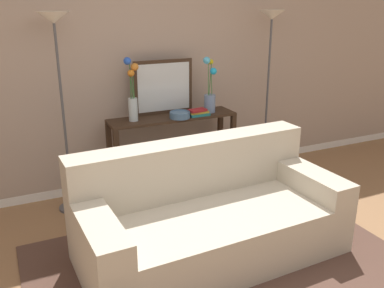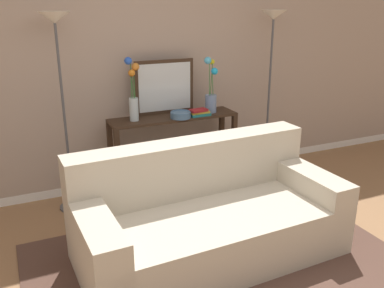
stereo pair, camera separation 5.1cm
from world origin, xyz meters
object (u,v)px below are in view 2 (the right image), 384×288
object	(u,v)px
console_table	(174,139)
fruit_bowl	(181,115)
vase_tall_flowers	(133,94)
vase_short_flowers	(211,94)
floor_lamp_left	(58,58)
wall_mirror	(165,87)
floor_lamp_right	(272,48)
book_row_under_console	(143,189)
couch	(207,218)
book_stack	(199,113)

from	to	relation	value
console_table	fruit_bowl	bearing A→B (deg)	-68.81
console_table	vase_tall_flowers	xyz separation A→B (m)	(-0.42, -0.01, 0.53)
vase_tall_flowers	vase_short_flowers	size ratio (longest dim) A/B	1.07
floor_lamp_left	wall_mirror	world-z (taller)	floor_lamp_left
floor_lamp_right	book_row_under_console	distance (m)	2.07
fruit_bowl	wall_mirror	bearing A→B (deg)	108.08
couch	book_row_under_console	world-z (taller)	couch
floor_lamp_left	vase_short_flowers	xyz separation A→B (m)	(1.52, -0.01, -0.45)
vase_tall_flowers	book_row_under_console	distance (m)	1.04
fruit_bowl	book_row_under_console	size ratio (longest dim) A/B	0.52
floor_lamp_right	fruit_bowl	xyz separation A→B (m)	(-1.12, -0.09, -0.61)
floor_lamp_left	vase_short_flowers	distance (m)	1.58
floor_lamp_left	floor_lamp_right	size ratio (longest dim) A/B	1.00
floor_lamp_right	console_table	bearing A→B (deg)	179.30
vase_tall_flowers	wall_mirror	bearing A→B (deg)	20.57
console_table	fruit_bowl	distance (m)	0.31
couch	book_stack	bearing A→B (deg)	67.91
vase_tall_flowers	floor_lamp_left	bearing A→B (deg)	-179.40
vase_tall_flowers	book_row_under_console	bearing A→B (deg)	6.22
floor_lamp_left	book_stack	distance (m)	1.48
console_table	floor_lamp_right	world-z (taller)	floor_lamp_right
vase_short_flowers	floor_lamp_right	bearing A→B (deg)	0.45
floor_lamp_right	wall_mirror	bearing A→B (deg)	172.81
wall_mirror	book_stack	size ratio (longest dim) A/B	2.93
console_table	floor_lamp_right	xyz separation A→B (m)	(1.16, -0.01, 0.90)
vase_short_flowers	fruit_bowl	distance (m)	0.43
couch	book_stack	distance (m)	1.37
couch	vase_tall_flowers	size ratio (longest dim) A/B	3.35
floor_lamp_right	vase_tall_flowers	xyz separation A→B (m)	(-1.59, 0.01, -0.37)
vase_short_flowers	wall_mirror	bearing A→B (deg)	161.13
floor_lamp_left	vase_short_flowers	size ratio (longest dim) A/B	3.18
wall_mirror	floor_lamp_left	bearing A→B (deg)	-171.83
vase_short_flowers	book_stack	xyz separation A→B (m)	(-0.17, -0.08, -0.17)
book_stack	wall_mirror	bearing A→B (deg)	140.35
vase_tall_flowers	vase_short_flowers	world-z (taller)	vase_tall_flowers
couch	vase_tall_flowers	world-z (taller)	vase_tall_flowers
floor_lamp_right	wall_mirror	xyz separation A→B (m)	(-1.20, 0.15, -0.36)
floor_lamp_left	floor_lamp_right	bearing A→B (deg)	0.00
vase_tall_flowers	fruit_bowl	world-z (taller)	vase_tall_flowers
vase_tall_flowers	book_stack	world-z (taller)	vase_tall_flowers
console_table	book_row_under_console	bearing A→B (deg)	180.00
floor_lamp_left	vase_tall_flowers	bearing A→B (deg)	0.60
floor_lamp_right	floor_lamp_left	bearing A→B (deg)	-180.00
book_row_under_console	vase_tall_flowers	bearing A→B (deg)	-173.78
vase_tall_flowers	fruit_bowl	xyz separation A→B (m)	(0.46, -0.09, -0.24)
floor_lamp_left	vase_tall_flowers	size ratio (longest dim) A/B	2.97
wall_mirror	vase_tall_flowers	world-z (taller)	vase_tall_flowers
wall_mirror	vase_short_flowers	size ratio (longest dim) A/B	1.09
console_table	wall_mirror	bearing A→B (deg)	105.76
floor_lamp_left	book_row_under_console	size ratio (longest dim) A/B	4.69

